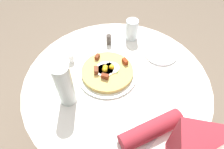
{
  "coord_description": "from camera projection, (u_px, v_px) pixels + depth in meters",
  "views": [
    {
      "loc": [
        0.57,
        0.09,
        1.45
      ],
      "look_at": [
        -0.01,
        -0.03,
        0.73
      ],
      "focal_mm": 31.51,
      "sensor_mm": 36.0,
      "label": 1
    }
  ],
  "objects": [
    {
      "name": "dining_table",
      "position": [
        116.0,
        98.0,
        1.07
      ],
      "size": [
        0.89,
        0.89,
        0.71
      ],
      "color": "silver",
      "rests_on": "ground_plane"
    },
    {
      "name": "salt_shaker",
      "position": [
        71.0,
        58.0,
        1.0
      ],
      "size": [
        0.03,
        0.03,
        0.05
      ],
      "primitive_type": "cylinder",
      "color": "white",
      "rests_on": "dining_table"
    },
    {
      "name": "napkin",
      "position": [
        152.0,
        134.0,
        0.77
      ],
      "size": [
        0.22,
        0.21,
        0.0
      ],
      "primitive_type": "cube",
      "rotation": [
        0.0,
        0.0,
        2.62
      ],
      "color": "white",
      "rests_on": "dining_table"
    },
    {
      "name": "ground_plane",
      "position": [
        115.0,
        137.0,
        1.49
      ],
      "size": [
        6.0,
        6.0,
        0.0
      ],
      "primitive_type": "plane",
      "color": "#6B5B4C"
    },
    {
      "name": "fork",
      "position": [
        156.0,
        137.0,
        0.76
      ],
      "size": [
        0.16,
        0.1,
        0.0
      ],
      "primitive_type": "cube",
      "rotation": [
        0.0,
        0.0,
        2.62
      ],
      "color": "silver",
      "rests_on": "napkin"
    },
    {
      "name": "knife",
      "position": [
        148.0,
        131.0,
        0.78
      ],
      "size": [
        0.16,
        0.1,
        0.0
      ],
      "primitive_type": "cube",
      "rotation": [
        0.0,
        0.0,
        2.62
      ],
      "color": "silver",
      "rests_on": "napkin"
    },
    {
      "name": "bread_plate",
      "position": [
        161.0,
        54.0,
        1.05
      ],
      "size": [
        0.17,
        0.17,
        0.01
      ],
      "primitive_type": "cylinder",
      "color": "white",
      "rests_on": "dining_table"
    },
    {
      "name": "water_bottle",
      "position": [
        65.0,
        85.0,
        0.79
      ],
      "size": [
        0.07,
        0.07,
        0.22
      ],
      "primitive_type": "cylinder",
      "color": "silver",
      "rests_on": "dining_table"
    },
    {
      "name": "water_glass",
      "position": [
        132.0,
        30.0,
        1.1
      ],
      "size": [
        0.07,
        0.07,
        0.12
      ],
      "primitive_type": "cylinder",
      "color": "silver",
      "rests_on": "dining_table"
    },
    {
      "name": "pepper_shaker",
      "position": [
        109.0,
        40.0,
        1.09
      ],
      "size": [
        0.03,
        0.03,
        0.06
      ],
      "primitive_type": "cylinder",
      "color": "#3F3833",
      "rests_on": "dining_table"
    },
    {
      "name": "pizza_plate",
      "position": [
        107.0,
        74.0,
        0.96
      ],
      "size": [
        0.29,
        0.29,
        0.01
      ],
      "primitive_type": "cylinder",
      "color": "silver",
      "rests_on": "dining_table"
    },
    {
      "name": "breakfast_pizza",
      "position": [
        107.0,
        71.0,
        0.95
      ],
      "size": [
        0.25,
        0.25,
        0.05
      ],
      "color": "tan",
      "rests_on": "pizza_plate"
    }
  ]
}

